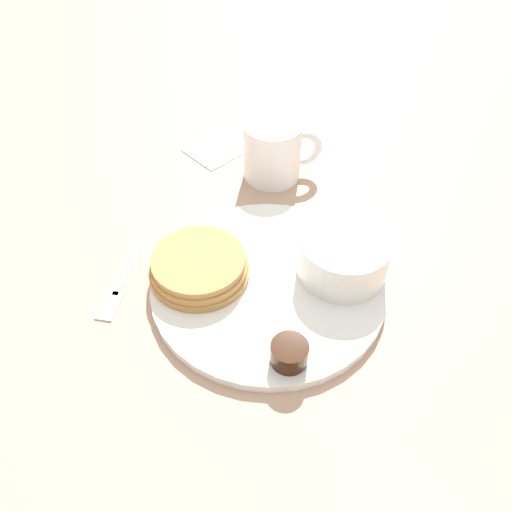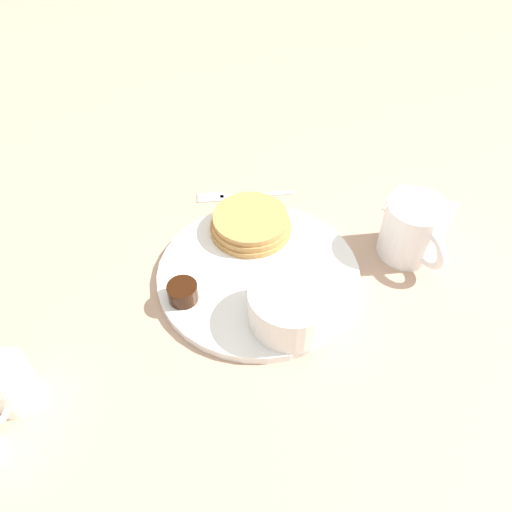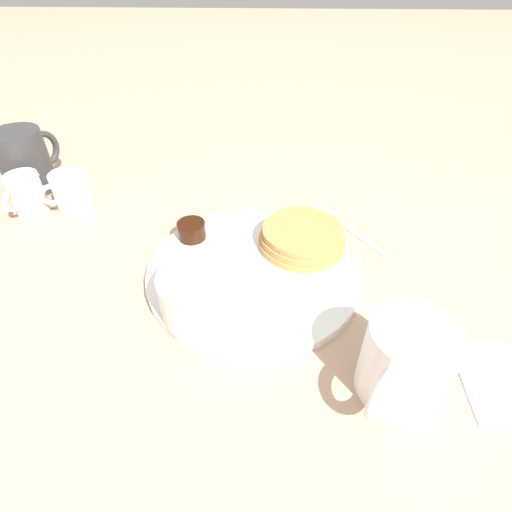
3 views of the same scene
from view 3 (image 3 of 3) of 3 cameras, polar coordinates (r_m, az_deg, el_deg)
ground_plane at (r=0.51m, az=-0.35°, el=-2.64°), size 4.00×4.00×0.00m
plate at (r=0.51m, az=-0.35°, el=-2.14°), size 0.27×0.27×0.01m
pancake_stack at (r=0.53m, az=6.63°, el=2.72°), size 0.12×0.12×0.03m
bowl at (r=0.44m, az=-7.14°, el=-4.97°), size 0.10×0.10×0.05m
syrup_cup at (r=0.55m, az=-9.18°, el=3.66°), size 0.04×0.04×0.02m
butter_ramekin at (r=0.45m, az=-9.70°, el=-5.97°), size 0.05×0.05×0.05m
coffee_mug at (r=0.40m, az=20.46°, el=-14.08°), size 0.10×0.09×0.08m
creamer_pitcher_near at (r=0.68m, az=-24.92°, el=8.35°), size 0.05×0.07×0.06m
creamer_pitcher_far at (r=0.70m, az=-29.93°, el=7.74°), size 0.07×0.05×0.06m
fork at (r=0.61m, az=12.06°, el=4.71°), size 0.13×0.10×0.00m
napkin at (r=0.47m, az=31.44°, el=-15.02°), size 0.10×0.07×0.00m
second_mug at (r=0.76m, az=-30.05°, el=11.73°), size 0.11×0.08×0.10m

